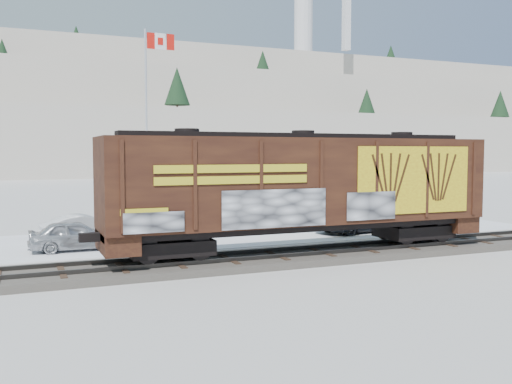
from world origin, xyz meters
name	(u,v)px	position (x,y,z in m)	size (l,w,h in m)	color
ground	(227,265)	(0.00, 0.00, 0.00)	(500.00, 500.00, 0.00)	white
rail_track	(227,262)	(0.00, 0.00, 0.15)	(50.00, 3.40, 0.43)	#59544C
parking_strip	(176,238)	(0.00, 7.50, 0.01)	(40.00, 8.00, 0.03)	white
hillside	(46,114)	(-0.05, 139.79, 14.37)	(360.00, 110.00, 93.00)	white
hopper_railcar	(303,185)	(3.26, -0.01, 3.00)	(15.93, 3.06, 4.65)	black
flagpole	(148,150)	(0.34, 15.47, 4.46)	(2.30, 0.90, 11.97)	silver
car_silver	(75,235)	(-5.05, 5.59, 0.70)	(1.58, 3.92, 1.34)	#B5B7BD
car_white	(85,229)	(-4.40, 7.64, 0.70)	(1.42, 4.08, 1.34)	silver
car_dark	(359,218)	(9.65, 5.71, 0.78)	(2.11, 5.19, 1.51)	black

